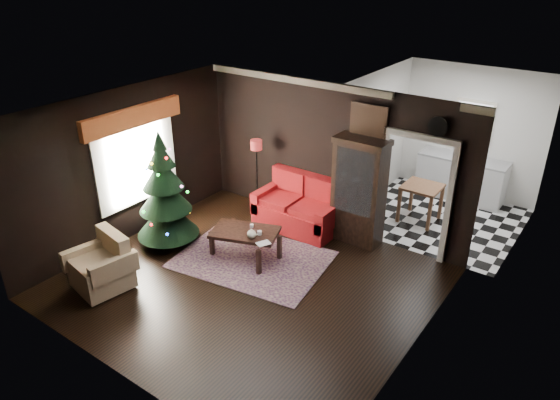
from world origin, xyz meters
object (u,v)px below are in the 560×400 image
Objects in this scene: loveseat at (298,204)px; coffee_table at (245,244)px; teapot at (252,234)px; wall_clock at (438,126)px; kitchen_table at (420,203)px; armchair at (100,263)px; curio_cabinet at (359,194)px; floor_lamp at (257,175)px; christmas_tree at (164,192)px.

loveseat is 1.50× the size of coffee_table.
coffee_table is 6.61× the size of teapot.
wall_clock reaches higher than kitchen_table.
coffee_table is at bearing 68.74° from armchair.
curio_cabinet is at bearing 59.83° from teapot.
curio_cabinet is 2.09m from teapot.
curio_cabinet is 5.94× the size of wall_clock.
loveseat is at bearing -3.31° from floor_lamp.
curio_cabinet reaches higher than floor_lamp.
teapot is (1.51, 1.91, 0.14)m from armchair.
loveseat is at bearing -169.17° from curio_cabinet.
wall_clock is (2.35, 0.40, 1.88)m from loveseat.
christmas_tree reaches higher than loveseat.
curio_cabinet is (1.15, 0.22, 0.45)m from loveseat.
kitchen_table is (1.69, 3.22, -0.23)m from teapot.
wall_clock reaches higher than christmas_tree.
loveseat is 5.31× the size of wall_clock.
loveseat is 2.00× the size of armchair.
wall_clock is at bearing 8.53° from curio_cabinet.
teapot is at bearing 62.18° from armchair.
loveseat is 0.89× the size of curio_cabinet.
curio_cabinet is 2.21m from coffee_table.
floor_lamp is 3.74m from wall_clock.
floor_lamp is at bearing -175.83° from curio_cabinet.
wall_clock is at bearing 41.29° from teapot.
wall_clock reaches higher than floor_lamp.
loveseat is 1.25m from curio_cabinet.
curio_cabinet is at bearing -114.44° from kitchen_table.
armchair is 2.66× the size of wall_clock.
loveseat reaches higher than armchair.
floor_lamp reaches higher than coffee_table.
curio_cabinet is at bearing 65.91° from armchair.
wall_clock is (1.20, 0.18, 1.43)m from curio_cabinet.
floor_lamp is (-1.04, 0.06, 0.33)m from loveseat.
teapot is (-1.04, -1.79, -0.35)m from curio_cabinet.
kitchen_table is (3.20, 5.13, -0.09)m from armchair.
kitchen_table is at bearing 46.51° from christmas_tree.
christmas_tree is at bearing -162.11° from coffee_table.
curio_cabinet is at bearing 37.95° from christmas_tree.
floor_lamp is 1.71× the size of armchair.
teapot reaches higher than coffee_table.
loveseat is 1.17× the size of floor_lamp.
wall_clock is at bearing 30.41° from christmas_tree.
armchair is at bearing -121.96° from kitchen_table.
christmas_tree reaches higher than teapot.
teapot is 0.23× the size of kitchen_table.
curio_cabinet reaches higher than kitchen_table.
floor_lamp is at bearing 94.67° from armchair.
coffee_table is (0.90, -1.50, -0.56)m from floor_lamp.
christmas_tree is 4.73m from wall_clock.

